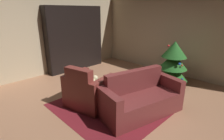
{
  "coord_description": "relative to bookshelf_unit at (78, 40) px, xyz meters",
  "views": [
    {
      "loc": [
        2.66,
        -2.64,
        2.03
      ],
      "look_at": [
        -0.13,
        0.1,
        0.71
      ],
      "focal_mm": 28.33,
      "sensor_mm": 36.0,
      "label": 1
    }
  ],
  "objects": [
    {
      "name": "ground_plane",
      "position": [
        2.64,
        -0.89,
        -1.05
      ],
      "size": [
        6.86,
        6.86,
        0.0
      ],
      "primitive_type": "plane",
      "color": "#9D6C4E"
    },
    {
      "name": "wall_back",
      "position": [
        2.64,
        1.92,
        0.35
      ],
      "size": [
        5.84,
        0.06,
        2.79
      ],
      "primitive_type": "cube",
      "color": "tan",
      "rests_on": "ground"
    },
    {
      "name": "wall_left",
      "position": [
        -0.24,
        -0.89,
        0.35
      ],
      "size": [
        0.06,
        5.69,
        2.79
      ],
      "primitive_type": "cube",
      "color": "tan",
      "rests_on": "ground"
    },
    {
      "name": "area_rug",
      "position": [
        2.81,
        -1.09,
        -1.04
      ],
      "size": [
        2.26,
        2.16,
        0.01
      ],
      "primitive_type": "cube",
      "color": "maroon",
      "rests_on": "ground"
    },
    {
      "name": "bookshelf_unit",
      "position": [
        0.0,
        0.0,
        0.0
      ],
      "size": [
        0.33,
        2.11,
        2.18
      ],
      "color": "black",
      "rests_on": "ground"
    },
    {
      "name": "armchair_red",
      "position": [
        2.43,
        -1.44,
        -0.71
      ],
      "size": [
        1.05,
        0.96,
        0.95
      ],
      "color": "maroon",
      "rests_on": "ground"
    },
    {
      "name": "couch_red",
      "position": [
        3.42,
        -0.86,
        -0.74
      ],
      "size": [
        1.08,
        1.8,
        0.87
      ],
      "color": "maroon",
      "rests_on": "ground"
    },
    {
      "name": "coffee_table",
      "position": [
        2.7,
        -1.03,
        -0.67
      ],
      "size": [
        0.63,
        0.63,
        0.42
      ],
      "color": "black",
      "rests_on": "ground"
    },
    {
      "name": "book_stack_on_table",
      "position": [
        2.71,
        -1.0,
        -0.56
      ],
      "size": [
        0.22,
        0.18,
        0.13
      ],
      "color": "#A4968A",
      "rests_on": "coffee_table"
    },
    {
      "name": "bottle_on_table",
      "position": [
        2.81,
        -1.16,
        -0.52
      ],
      "size": [
        0.07,
        0.07,
        0.26
      ],
      "color": "#0F5330",
      "rests_on": "coffee_table"
    },
    {
      "name": "decorated_tree",
      "position": [
        3.12,
        1.0,
        -0.4
      ],
      "size": [
        0.86,
        0.86,
        1.25
      ],
      "color": "brown",
      "rests_on": "ground"
    }
  ]
}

